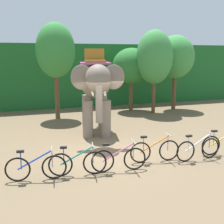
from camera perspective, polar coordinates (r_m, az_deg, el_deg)
ground_plane at (r=10.56m, az=-0.94°, el=-8.11°), size 80.00×80.00×0.00m
foliage_hedge at (r=22.23m, az=-10.94°, el=7.39°), size 36.00×6.00×4.22m
tree_far_left at (r=16.21m, az=-11.07°, el=11.73°), size 2.11×2.11×5.22m
tree_center at (r=18.32m, az=3.83°, el=9.00°), size 2.37×2.37×3.93m
tree_right at (r=17.56m, az=8.38°, el=10.59°), size 2.17×2.17×4.95m
tree_far_right at (r=19.12m, az=12.35°, el=10.51°), size 2.41×2.41×4.73m
elephant at (r=12.75m, az=-3.21°, el=5.36°), size 2.43×4.25×3.78m
bike_blue at (r=8.55m, az=-14.74°, el=-10.47°), size 1.70×0.52×0.92m
bike_teal at (r=8.66m, az=-6.78°, el=-9.90°), size 1.69×0.52×0.92m
bike_pink at (r=8.89m, az=1.34°, el=-9.24°), size 1.71×0.52×0.92m
bike_orange at (r=9.75m, az=8.42°, el=-7.51°), size 1.71×0.52×0.92m
bike_white at (r=10.23m, az=16.59°, el=-6.97°), size 1.71×0.52×0.92m
bike_yellow at (r=11.09m, az=21.08°, el=-5.85°), size 1.70×0.52×0.92m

